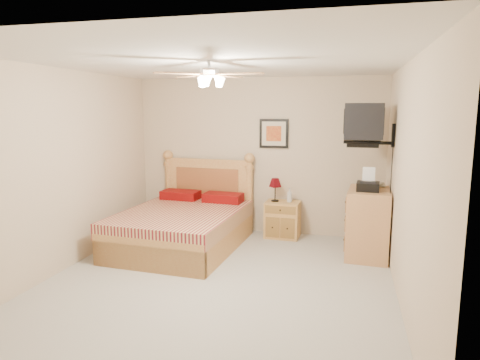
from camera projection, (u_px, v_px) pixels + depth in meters
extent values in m
plane|color=#A39F93|center=(217.00, 283.00, 4.98)|extent=(4.50, 4.50, 0.00)
cube|color=white|center=(215.00, 62.00, 4.57)|extent=(4.00, 4.50, 0.04)
cube|color=#C8B293|center=(257.00, 156.00, 6.93)|extent=(4.00, 0.04, 2.50)
cube|color=#C8B293|center=(107.00, 234.00, 2.62)|extent=(4.00, 0.04, 2.50)
cube|color=#C8B293|center=(61.00, 171.00, 5.26)|extent=(0.04, 4.50, 2.50)
cube|color=#C8B293|center=(406.00, 185.00, 4.29)|extent=(0.04, 4.50, 2.50)
cube|color=#BB8038|center=(282.00, 219.00, 6.74)|extent=(0.54, 0.42, 0.57)
imported|color=silver|center=(290.00, 195.00, 6.65)|extent=(0.11, 0.11, 0.22)
cube|color=black|center=(274.00, 134.00, 6.78)|extent=(0.46, 0.04, 0.46)
cube|color=#AD8049|center=(368.00, 223.00, 5.83)|extent=(0.61, 0.83, 0.93)
imported|color=#B2A58A|center=(369.00, 185.00, 6.04)|extent=(0.22, 0.30, 0.03)
imported|color=tan|center=(368.00, 183.00, 6.06)|extent=(0.26, 0.31, 0.02)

